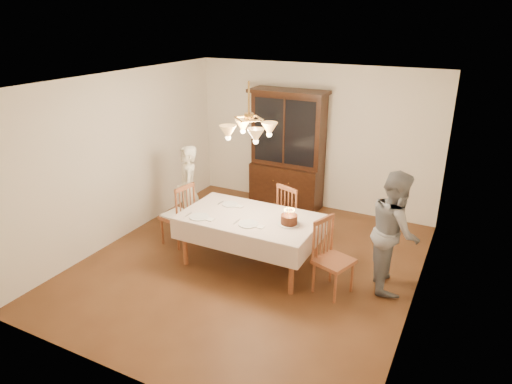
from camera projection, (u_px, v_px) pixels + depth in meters
The scene contains 14 objects.
ground at pixel (250, 264), 6.61m from camera, with size 5.00×5.00×0.00m, color #502C16.
room_shell at pixel (249, 160), 6.03m from camera, with size 5.00×5.00×5.00m.
dining_table at pixel (250, 221), 6.36m from camera, with size 1.90×1.10×0.76m.
china_hutch at pixel (287, 152), 8.27m from camera, with size 1.38×0.54×2.16m.
chair_far_side at pixel (294, 217), 7.05m from camera, with size 0.56×0.55×1.00m.
chair_left_end at pixel (178, 216), 7.06m from camera, with size 0.48×0.50×1.00m.
chair_right_end at pixel (333, 262), 5.79m from camera, with size 0.54×0.55×1.00m.
elderly_woman at pixel (188, 191), 7.27m from camera, with size 0.54×0.35×1.48m, color beige.
adult_in_grey at pixel (394, 231), 5.81m from camera, with size 0.78×0.61×1.60m, color slate.
birthday_cake at pixel (289, 220), 6.06m from camera, with size 0.30×0.30×0.22m.
place_setting_near_left at pixel (200, 217), 6.29m from camera, with size 0.42×0.27×0.02m.
place_setting_near_right at pixel (249, 224), 6.07m from camera, with size 0.41×0.27×0.02m.
place_setting_far_left at pixel (231, 204), 6.70m from camera, with size 0.38×0.23×0.02m.
chandelier at pixel (249, 130), 5.88m from camera, with size 0.62×0.62×0.73m.
Camera 1 is at (2.70, -5.10, 3.38)m, focal length 32.00 mm.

